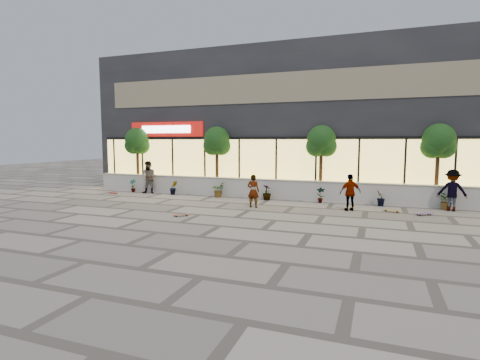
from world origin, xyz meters
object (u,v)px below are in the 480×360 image
(tree_midwest, at_px, (217,143))
(skater_center, at_px, (253,191))
(skater_right_far, at_px, (452,190))
(skateboard_right_far, at_px, (424,213))
(skateboard_center, at_px, (181,215))
(skater_left, at_px, (149,177))
(skateboard_right_near, at_px, (391,210))
(skater_right_near, at_px, (350,192))
(skateboard_left, at_px, (113,192))
(tree_west, at_px, (137,143))
(tree_east, at_px, (439,143))
(tree_mideast, at_px, (321,143))

(tree_midwest, relative_size, skater_center, 2.53)
(skater_right_far, height_order, skateboard_right_far, skater_right_far)
(skateboard_center, bearing_deg, tree_midwest, 56.77)
(skater_left, height_order, skateboard_right_near, skater_left)
(skater_right_near, height_order, skateboard_left, skater_right_near)
(tree_west, height_order, skater_center, tree_west)
(skateboard_center, relative_size, skateboard_right_near, 0.78)
(tree_east, bearing_deg, skater_left, -174.75)
(tree_mideast, xyz_separation_m, skater_left, (-9.74, -1.40, -2.03))
(skater_left, height_order, skateboard_right_far, skater_left)
(tree_midwest, relative_size, tree_east, 1.00)
(skateboard_left, bearing_deg, tree_mideast, 22.61)
(tree_mideast, bearing_deg, skateboard_right_far, -31.98)
(tree_midwest, distance_m, skateboard_center, 7.36)
(tree_east, distance_m, skateboard_center, 12.50)
(tree_west, relative_size, tree_midwest, 1.00)
(tree_midwest, xyz_separation_m, skateboard_center, (1.31, -6.63, -2.91))
(skater_right_near, xyz_separation_m, skater_right_far, (4.22, 1.55, 0.10))
(skater_right_near, bearing_deg, skateboard_center, 2.27)
(skater_right_far, xyz_separation_m, skateboard_right_far, (-1.24, -1.54, -0.84))
(skater_right_far, xyz_separation_m, skateboard_left, (-17.67, -0.78, -0.85))
(tree_mideast, distance_m, skater_left, 10.04)
(tree_mideast, bearing_deg, skater_left, -171.82)
(skateboard_right_far, bearing_deg, skater_center, 154.30)
(tree_mideast, height_order, skater_right_near, tree_mideast)
(tree_mideast, relative_size, skateboard_right_near, 4.80)
(tree_mideast, relative_size, skater_center, 2.53)
(tree_midwest, relative_size, tree_mideast, 1.00)
(tree_mideast, xyz_separation_m, skateboard_right_far, (4.71, -2.94, -2.90))
(tree_east, distance_m, skateboard_right_far, 4.21)
(tree_midwest, distance_m, skateboard_left, 6.77)
(skater_center, distance_m, skateboard_right_far, 7.34)
(tree_east, xyz_separation_m, skateboard_left, (-17.21, -2.18, -2.92))
(skateboard_left, bearing_deg, skateboard_right_far, 9.41)
(tree_midwest, relative_size, skateboard_center, 6.15)
(tree_west, height_order, skater_left, tree_west)
(tree_midwest, bearing_deg, skateboard_right_near, -15.29)
(skateboard_center, distance_m, skateboard_left, 8.32)
(tree_west, xyz_separation_m, tree_midwest, (5.50, 0.00, 0.00))
(skateboard_center, xyz_separation_m, skateboard_left, (-7.03, 4.45, -0.00))
(skater_center, relative_size, skater_right_near, 0.94)
(tree_east, relative_size, skater_left, 2.05)
(skater_right_far, xyz_separation_m, skateboard_center, (-10.64, -5.23, -0.85))
(tree_east, bearing_deg, skater_right_near, -141.92)
(tree_mideast, bearing_deg, tree_west, 180.00)
(skateboard_right_near, bearing_deg, tree_west, -172.49)
(skateboard_right_near, bearing_deg, skater_right_far, 42.75)
(tree_midwest, bearing_deg, skater_right_near, -20.88)
(tree_west, xyz_separation_m, skater_right_far, (17.45, -1.40, -2.07))
(skater_left, bearing_deg, skateboard_right_near, -13.54)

